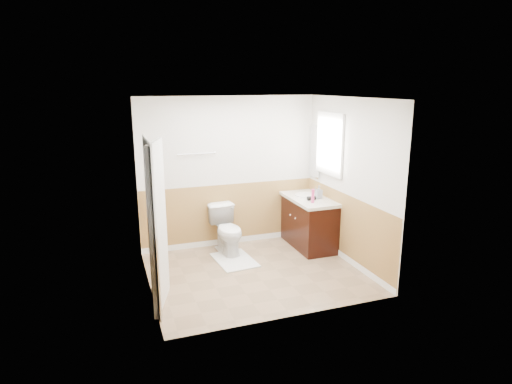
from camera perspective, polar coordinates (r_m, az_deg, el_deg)
name	(u,v)px	position (r m, az deg, el deg)	size (l,w,h in m)	color
floor	(255,273)	(6.44, -0.09, -10.57)	(3.00, 3.00, 0.00)	#8C7051
ceiling	(255,98)	(5.86, -0.10, 12.26)	(3.00, 3.00, 0.00)	white
wall_back	(229,172)	(7.24, -3.54, 2.60)	(3.00, 3.00, 0.00)	silver
wall_front	(294,216)	(4.87, 5.03, -3.12)	(3.00, 3.00, 0.00)	silver
wall_left	(145,199)	(5.72, -14.41, -0.90)	(3.00, 3.00, 0.00)	silver
wall_right	(349,182)	(6.67, 12.15, 1.32)	(3.00, 3.00, 0.00)	silver
wainscot_back	(230,216)	(7.41, -3.43, -3.11)	(3.00, 3.00, 0.00)	#A98143
wainscot_front	(292,277)	(5.15, 4.79, -11.09)	(3.00, 3.00, 0.00)	#A98143
wainscot_left	(149,254)	(5.95, -13.85, -7.89)	(2.60, 2.60, 0.00)	#A98143
wainscot_right	(346,229)	(6.86, 11.74, -4.81)	(2.60, 2.60, 0.00)	#A98143
toilet	(228,230)	(7.05, -3.76, -5.02)	(0.43, 0.75, 0.77)	white
bath_mat	(234,260)	(6.85, -2.85, -8.93)	(0.55, 0.80, 0.02)	silver
vanity_cabinet	(309,223)	(7.36, 6.97, -4.13)	(0.55, 1.10, 0.80)	black
vanity_knob_left	(295,218)	(7.10, 5.20, -3.48)	(0.03, 0.03, 0.03)	silver
vanity_knob_right	(290,215)	(7.28, 4.54, -3.04)	(0.03, 0.03, 0.03)	silver
countertop	(309,199)	(7.23, 7.00, -0.94)	(0.60, 1.15, 0.05)	silver
sink_basin	(306,195)	(7.36, 6.56, -0.39)	(0.36, 0.36, 0.02)	white
faucet	(315,191)	(7.42, 7.82, 0.18)	(0.02, 0.02, 0.14)	white
lotion_bottle	(313,196)	(6.90, 7.48, -0.53)	(0.05, 0.05, 0.22)	#D43777
soap_dispenser	(319,192)	(7.19, 8.25, 0.01)	(0.10, 0.10, 0.21)	gray
hair_dryer_body	(311,198)	(7.06, 7.30, -0.81)	(0.07, 0.07, 0.14)	black
hair_dryer_handle	(309,200)	(7.08, 6.98, -1.02)	(0.03, 0.03, 0.07)	black
mirror_panel	(315,152)	(7.54, 7.74, 5.28)	(0.02, 0.35, 0.90)	silver
window_frame	(330,144)	(7.06, 9.65, 6.26)	(0.04, 0.80, 1.00)	white
window_glass	(330,144)	(7.07, 9.76, 6.27)	(0.01, 0.70, 0.90)	white
door	(158,226)	(5.36, -12.73, -4.36)	(0.05, 0.80, 2.04)	white
door_frame	(152,226)	(5.35, -13.54, -4.33)	(0.02, 0.92, 2.10)	white
door_knob	(160,223)	(5.70, -12.51, -3.98)	(0.06, 0.06, 0.06)	silver
towel_bar	(197,154)	(7.00, -7.81, 5.02)	(0.02, 0.02, 0.62)	silver
tp_holder_bar	(225,206)	(7.27, -4.08, -1.81)	(0.02, 0.02, 0.14)	silver
tp_roll	(225,206)	(7.27, -4.08, -1.81)	(0.11, 0.11, 0.10)	white
tp_sheet	(225,212)	(7.30, -4.06, -2.64)	(0.10, 0.01, 0.16)	white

